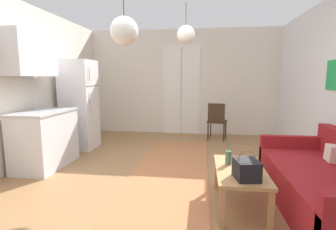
% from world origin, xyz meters
% --- Properties ---
extents(ground_plane, '(5.34, 7.41, 0.10)m').
position_xyz_m(ground_plane, '(0.00, 0.00, -0.05)').
color(ground_plane, '#996D44').
extents(wall_back, '(4.94, 0.13, 2.65)m').
position_xyz_m(wall_back, '(-0.00, 3.45, 1.32)').
color(wall_back, silver).
rests_on(wall_back, ground_plane).
extents(area_rug, '(1.14, 3.51, 0.01)m').
position_xyz_m(area_rug, '(0.04, 0.70, 0.01)').
color(area_rug, '#B26B42').
rests_on(area_rug, ground_plane).
extents(couch, '(0.94, 2.01, 0.80)m').
position_xyz_m(couch, '(1.92, -0.30, 0.26)').
color(couch, maroon).
rests_on(couch, ground_plane).
extents(coffee_table, '(0.53, 0.99, 0.44)m').
position_xyz_m(coffee_table, '(0.94, -0.32, 0.38)').
color(coffee_table, '#B27F4C').
rests_on(coffee_table, ground_plane).
extents(bamboo_vase, '(0.07, 0.07, 0.38)m').
position_xyz_m(bamboo_vase, '(0.82, -0.20, 0.52)').
color(bamboo_vase, '#47704C').
rests_on(bamboo_vase, coffee_table).
extents(handbag, '(0.26, 0.30, 0.30)m').
position_xyz_m(handbag, '(0.95, -0.61, 0.54)').
color(handbag, black).
rests_on(handbag, coffee_table).
extents(refrigerator, '(0.62, 0.61, 1.79)m').
position_xyz_m(refrigerator, '(-1.96, 1.71, 0.90)').
color(refrigerator, white).
rests_on(refrigerator, ground_plane).
extents(kitchen_counter, '(0.63, 1.08, 2.14)m').
position_xyz_m(kitchen_counter, '(-2.04, 0.59, 0.81)').
color(kitchen_counter, silver).
rests_on(kitchen_counter, ground_plane).
extents(accent_chair, '(0.49, 0.48, 0.87)m').
position_xyz_m(accent_chair, '(0.85, 2.76, 0.49)').
color(accent_chair, '#382619').
rests_on(accent_chair, ground_plane).
extents(pendant_lamp_near, '(0.29, 0.29, 0.89)m').
position_xyz_m(pendant_lamp_near, '(-0.29, -0.53, 1.91)').
color(pendant_lamp_near, black).
extents(pendant_lamp_far, '(0.30, 0.30, 0.66)m').
position_xyz_m(pendant_lamp_far, '(0.21, 1.22, 2.15)').
color(pendant_lamp_far, black).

